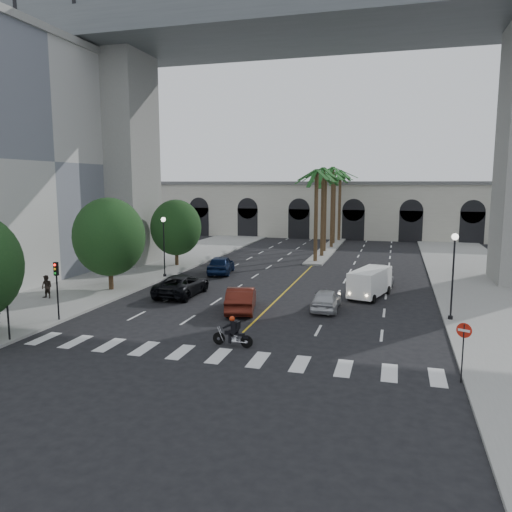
% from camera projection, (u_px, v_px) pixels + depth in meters
% --- Properties ---
extents(ground, '(140.00, 140.00, 0.00)m').
position_uv_depth(ground, '(229.00, 346.00, 25.56)').
color(ground, black).
rests_on(ground, ground).
extents(sidewalk_left, '(8.00, 100.00, 0.15)m').
position_uv_depth(sidewalk_left, '(122.00, 277.00, 43.86)').
color(sidewalk_left, gray).
rests_on(sidewalk_left, ground).
extents(sidewalk_right, '(8.00, 100.00, 0.15)m').
position_uv_depth(sidewalk_right, '(494.00, 298.00, 35.80)').
color(sidewalk_right, gray).
rests_on(sidewalk_right, ground).
extents(median, '(2.00, 24.00, 0.20)m').
position_uv_depth(median, '(328.00, 250.00, 61.72)').
color(median, gray).
rests_on(median, ground).
extents(pier_building, '(71.00, 10.50, 8.50)m').
position_uv_depth(pier_building, '(343.00, 209.00, 77.30)').
color(pier_building, beige).
rests_on(pier_building, ground).
extents(bridge, '(75.00, 13.00, 26.00)m').
position_uv_depth(bridge, '(347.00, 63.00, 42.88)').
color(bridge, gray).
rests_on(bridge, ground).
extents(palm_a, '(3.20, 3.20, 10.30)m').
position_uv_depth(palm_a, '(317.00, 175.00, 50.89)').
color(palm_a, '#47331E').
rests_on(palm_a, ground).
extents(palm_b, '(3.20, 3.20, 10.60)m').
position_uv_depth(palm_b, '(323.00, 173.00, 54.63)').
color(palm_b, '#47331E').
rests_on(palm_b, ground).
extents(palm_c, '(3.20, 3.20, 10.10)m').
position_uv_depth(palm_c, '(326.00, 177.00, 58.59)').
color(palm_c, '#47331E').
rests_on(palm_c, ground).
extents(palm_d, '(3.20, 3.20, 10.90)m').
position_uv_depth(palm_d, '(333.00, 172.00, 62.19)').
color(palm_d, '#47331E').
rests_on(palm_d, ground).
extents(palm_e, '(3.20, 3.20, 10.40)m').
position_uv_depth(palm_e, '(335.00, 176.00, 66.14)').
color(palm_e, '#47331E').
rests_on(palm_e, ground).
extents(palm_f, '(3.20, 3.20, 10.70)m').
position_uv_depth(palm_f, '(340.00, 174.00, 69.82)').
color(palm_f, '#47331E').
rests_on(palm_f, ground).
extents(street_tree_mid, '(5.44, 5.44, 7.21)m').
position_uv_depth(street_tree_mid, '(109.00, 237.00, 37.96)').
color(street_tree_mid, '#382616').
rests_on(street_tree_mid, ground).
extents(street_tree_far, '(5.04, 5.04, 6.68)m').
position_uv_depth(street_tree_far, '(176.00, 228.00, 49.43)').
color(street_tree_far, '#382616').
rests_on(street_tree_far, ground).
extents(lamp_post_left_far, '(0.40, 0.40, 5.35)m').
position_uv_depth(lamp_post_left_far, '(164.00, 242.00, 43.38)').
color(lamp_post_left_far, black).
rests_on(lamp_post_left_far, ground).
extents(lamp_post_right, '(0.40, 0.40, 5.35)m').
position_uv_depth(lamp_post_right, '(453.00, 269.00, 29.64)').
color(lamp_post_right, black).
rests_on(lamp_post_right, ground).
extents(traffic_signal_near, '(0.25, 0.18, 3.65)m').
position_uv_depth(traffic_signal_near, '(6.00, 296.00, 25.84)').
color(traffic_signal_near, black).
rests_on(traffic_signal_near, ground).
extents(traffic_signal_far, '(0.25, 0.18, 3.65)m').
position_uv_depth(traffic_signal_far, '(57.00, 281.00, 29.65)').
color(traffic_signal_far, black).
rests_on(traffic_signal_far, ground).
extents(motorcycle_rider, '(2.20, 0.59, 1.58)m').
position_uv_depth(motorcycle_rider, '(234.00, 333.00, 25.46)').
color(motorcycle_rider, black).
rests_on(motorcycle_rider, ground).
extents(car_a, '(1.68, 4.16, 1.42)m').
position_uv_depth(car_a, '(326.00, 300.00, 32.73)').
color(car_a, silver).
rests_on(car_a, ground).
extents(car_b, '(2.80, 5.22, 1.63)m').
position_uv_depth(car_b, '(241.00, 299.00, 32.42)').
color(car_b, '#48150E').
rests_on(car_b, ground).
extents(car_c, '(2.65, 5.68, 1.57)m').
position_uv_depth(car_c, '(182.00, 285.00, 36.96)').
color(car_c, black).
rests_on(car_c, ground).
extents(car_d, '(2.88, 5.78, 1.61)m').
position_uv_depth(car_d, '(378.00, 273.00, 41.57)').
color(car_d, slate).
rests_on(car_d, ground).
extents(car_e, '(2.80, 5.24, 1.69)m').
position_uv_depth(car_e, '(221.00, 265.00, 45.81)').
color(car_e, '#0D1D40').
rests_on(car_e, ground).
extents(cargo_van, '(3.04, 5.12, 2.05)m').
position_uv_depth(cargo_van, '(370.00, 282.00, 36.30)').
color(cargo_van, white).
rests_on(cargo_van, ground).
extents(pedestrian_b, '(0.86, 0.70, 1.66)m').
position_uv_depth(pedestrian_b, '(47.00, 287.00, 35.39)').
color(pedestrian_b, black).
rests_on(pedestrian_b, sidewalk_left).
extents(do_not_enter_sign, '(0.59, 0.28, 2.58)m').
position_uv_depth(do_not_enter_sign, '(464.00, 340.00, 20.64)').
color(do_not_enter_sign, black).
rests_on(do_not_enter_sign, ground).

